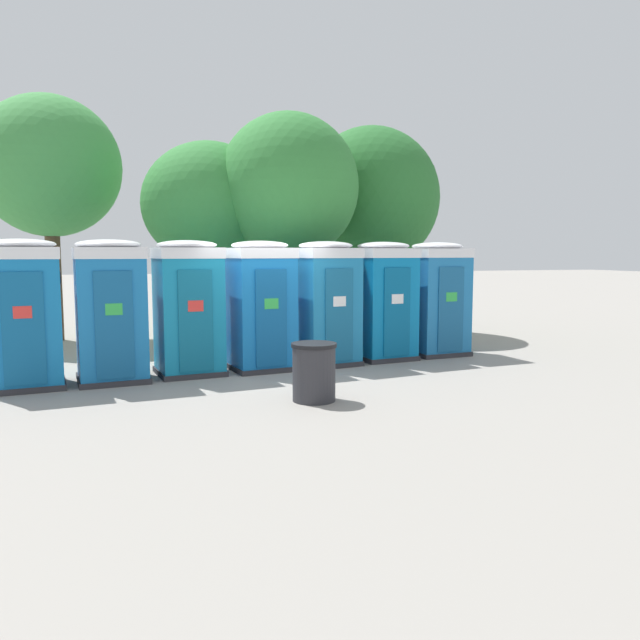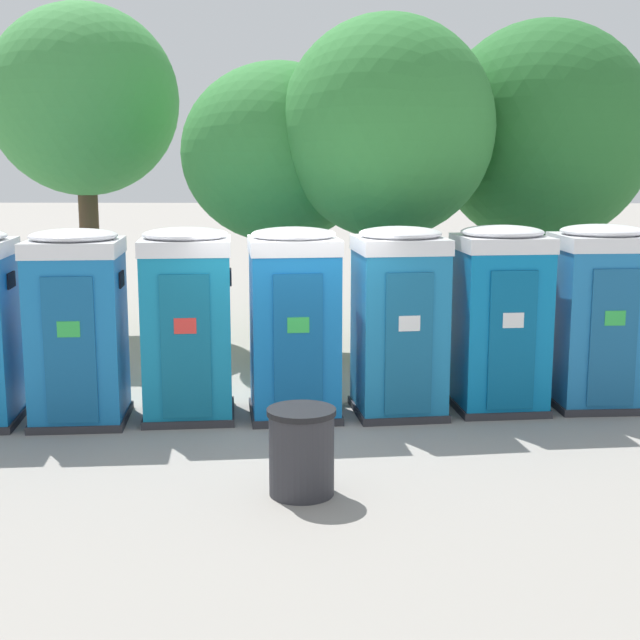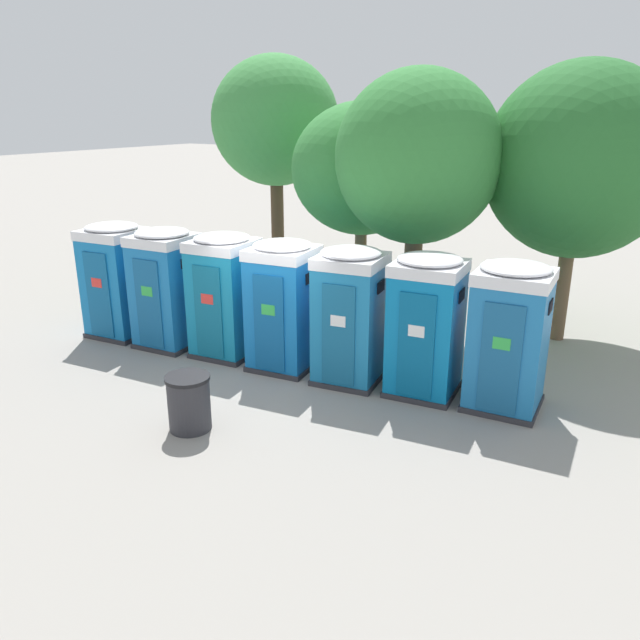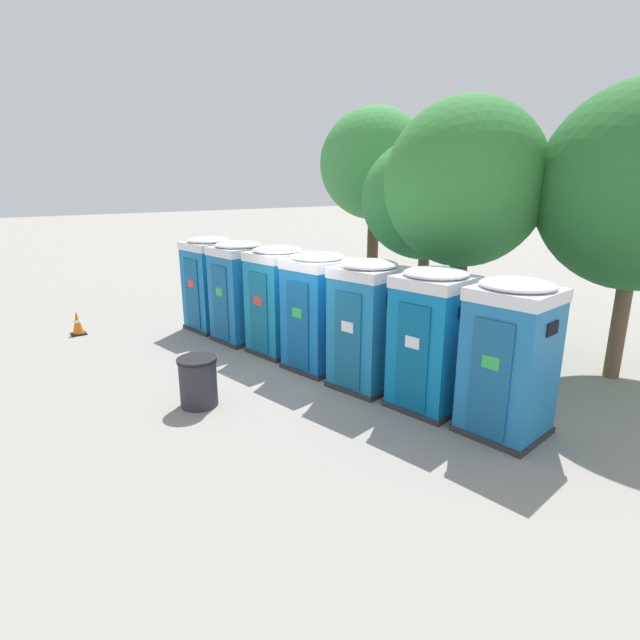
% 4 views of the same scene
% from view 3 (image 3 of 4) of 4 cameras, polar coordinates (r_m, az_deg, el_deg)
% --- Properties ---
extents(ground_plane, '(120.00, 120.00, 0.00)m').
position_cam_3_polar(ground_plane, '(12.35, -3.60, -4.47)').
color(ground_plane, gray).
extents(portapotty_0, '(1.35, 1.33, 2.54)m').
position_cam_3_polar(portapotty_0, '(14.52, -18.08, 3.56)').
color(portapotty_0, '#2D2D33').
rests_on(portapotty_0, ground).
extents(portapotty_1, '(1.32, 1.32, 2.54)m').
position_cam_3_polar(portapotty_1, '(13.57, -13.87, 2.91)').
color(portapotty_1, '#2D2D33').
rests_on(portapotty_1, ground).
extents(portapotty_2, '(1.33, 1.33, 2.54)m').
position_cam_3_polar(portapotty_2, '(12.81, -8.73, 2.31)').
color(portapotty_2, '#2D2D33').
rests_on(portapotty_2, ground).
extents(portapotty_3, '(1.35, 1.35, 2.54)m').
position_cam_3_polar(portapotty_3, '(12.02, -3.38, 1.41)').
color(portapotty_3, '#2D2D33').
rests_on(portapotty_3, ground).
extents(portapotty_4, '(1.35, 1.37, 2.54)m').
position_cam_3_polar(portapotty_4, '(11.41, 2.76, 0.46)').
color(portapotty_4, '#2D2D33').
rests_on(portapotty_4, ground).
extents(portapotty_5, '(1.34, 1.34, 2.54)m').
position_cam_3_polar(portapotty_5, '(11.05, 9.68, -0.41)').
color(portapotty_5, '#2D2D33').
rests_on(portapotty_5, ground).
extents(portapotty_6, '(1.33, 1.30, 2.54)m').
position_cam_3_polar(portapotty_6, '(10.81, 16.88, -1.43)').
color(portapotty_6, '#2D2D33').
rests_on(portapotty_6, ground).
extents(street_tree_0, '(3.61, 3.61, 6.32)m').
position_cam_3_polar(street_tree_0, '(18.58, -4.10, 17.59)').
color(street_tree_0, '#4C3826').
rests_on(street_tree_0, ground).
extents(street_tree_1, '(3.85, 3.85, 5.82)m').
position_cam_3_polar(street_tree_1, '(14.11, 22.60, 13.22)').
color(street_tree_1, brown).
rests_on(street_tree_1, ground).
extents(street_tree_2, '(3.33, 3.33, 5.05)m').
position_cam_3_polar(street_tree_2, '(15.05, 3.89, 13.57)').
color(street_tree_2, brown).
rests_on(street_tree_2, ground).
extents(street_tree_3, '(3.43, 3.43, 5.68)m').
position_cam_3_polar(street_tree_3, '(13.38, 8.94, 14.36)').
color(street_tree_3, brown).
rests_on(street_tree_3, ground).
extents(trash_can, '(0.71, 0.71, 0.91)m').
position_cam_3_polar(trash_can, '(10.16, -11.89, -7.37)').
color(trash_can, '#2D2D33').
rests_on(trash_can, ground).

